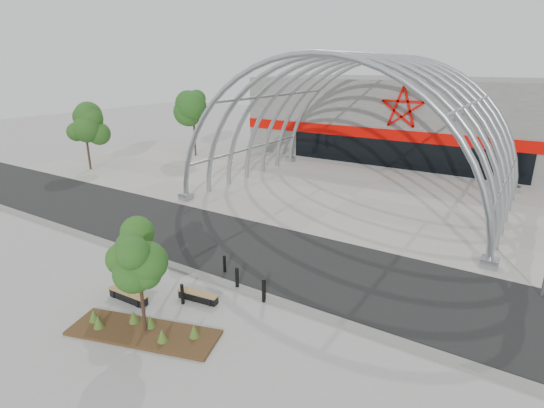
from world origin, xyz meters
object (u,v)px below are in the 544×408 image
at_px(bench_1, 198,297).
at_px(bollard_2, 182,294).
at_px(street_tree_1, 138,265).
at_px(street_tree_0, 130,246).
at_px(bench_0, 128,296).

height_order(bench_1, bollard_2, bollard_2).
xyz_separation_m(street_tree_1, bench_1, (0.13, 2.73, -2.58)).
xyz_separation_m(street_tree_0, bench_1, (2.54, 1.15, -2.12)).
height_order(street_tree_1, bollard_2, street_tree_1).
distance_m(street_tree_1, bollard_2, 3.21).
bearing_deg(street_tree_1, street_tree_0, 146.72).
xyz_separation_m(street_tree_1, bollard_2, (-0.24, 2.20, -2.32)).
xyz_separation_m(street_tree_0, street_tree_1, (2.41, -1.58, 0.46)).
height_order(street_tree_0, bollard_2, street_tree_0).
bearing_deg(street_tree_1, bench_1, 87.24).
bearing_deg(bollard_2, street_tree_1, -83.82).
bearing_deg(bollard_2, bench_1, 54.83).
height_order(street_tree_1, bench_0, street_tree_1).
distance_m(street_tree_1, bench_1, 3.76).
relative_size(street_tree_1, bench_1, 2.07).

